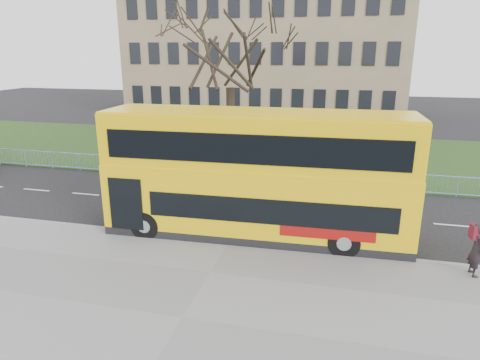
{
  "coord_description": "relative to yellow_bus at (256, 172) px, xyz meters",
  "views": [
    {
      "loc": [
        4.0,
        -16.43,
        7.3
      ],
      "look_at": [
        -0.2,
        1.0,
        1.85
      ],
      "focal_mm": 32.0,
      "sensor_mm": 36.0,
      "label": 1
    }
  ],
  "objects": [
    {
      "name": "yellow_bus",
      "position": [
        0.0,
        0.0,
        0.0
      ],
      "size": [
        12.06,
        3.22,
        5.02
      ],
      "rotation": [
        0.0,
        0.0,
        0.03
      ],
      "color": "yellow",
      "rests_on": "ground"
    },
    {
      "name": "grass_verge",
      "position": [
        -0.83,
        14.81,
        -2.65
      ],
      "size": [
        80.0,
        15.4,
        0.08
      ],
      "primitive_type": "cube",
      "color": "#193413",
      "rests_on": "ground"
    },
    {
      "name": "civic_building",
      "position": [
        -5.83,
        35.51,
        4.31
      ],
      "size": [
        30.0,
        15.0,
        14.0
      ],
      "primitive_type": "cube",
      "color": "#817152",
      "rests_on": "ground"
    },
    {
      "name": "kerb",
      "position": [
        -0.83,
        -1.04,
        -2.62
      ],
      "size": [
        80.0,
        0.2,
        0.14
      ],
      "primitive_type": "cube",
      "color": "gray",
      "rests_on": "ground"
    },
    {
      "name": "ground",
      "position": [
        -0.83,
        0.51,
        -2.69
      ],
      "size": [
        120.0,
        120.0,
        0.0
      ],
      "primitive_type": "plane",
      "color": "black",
      "rests_on": "ground"
    },
    {
      "name": "bare_tree",
      "position": [
        -3.83,
        10.51,
        3.32
      ],
      "size": [
        8.31,
        8.31,
        11.87
      ],
      "primitive_type": null,
      "color": "black",
      "rests_on": "grass_verge"
    },
    {
      "name": "guard_railing",
      "position": [
        -0.83,
        7.11,
        -2.14
      ],
      "size": [
        40.0,
        0.12,
        1.1
      ],
      "primitive_type": null,
      "color": "#7EA2E1",
      "rests_on": "ground"
    },
    {
      "name": "pedestrian",
      "position": [
        7.74,
        -1.69,
        -1.66
      ],
      "size": [
        0.56,
        0.74,
        1.83
      ],
      "primitive_type": "imported",
      "rotation": [
        0.0,
        0.0,
        1.77
      ],
      "color": "black",
      "rests_on": "pavement"
    },
    {
      "name": "pavement",
      "position": [
        -0.83,
        -6.24,
        -2.63
      ],
      "size": [
        80.0,
        10.5,
        0.12
      ],
      "primitive_type": "cube",
      "color": "slate",
      "rests_on": "ground"
    }
  ]
}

